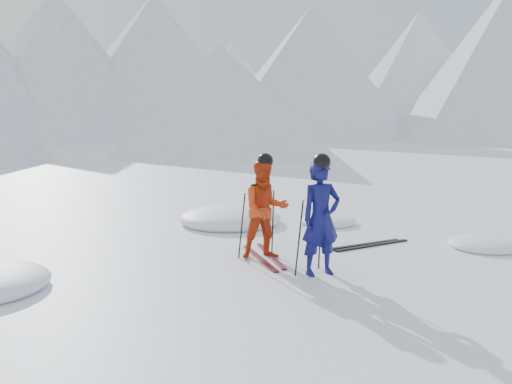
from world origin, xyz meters
TOP-DOWN VIEW (x-y plane):
  - ground at (0.00, 0.00)m, footprint 160.00×160.00m
  - mountain_range at (5.71, 35.31)m, footprint 106.15×62.94m
  - skier_blue at (-1.30, -0.95)m, footprint 0.72×0.57m
  - skier_red at (-1.33, 0.30)m, footprint 0.99×0.90m
  - pole_blue_left at (-1.60, -0.80)m, footprint 0.12×0.08m
  - pole_blue_right at (-1.05, -0.70)m, footprint 0.12×0.07m
  - pole_red_left at (-1.63, 0.55)m, footprint 0.11×0.09m
  - pole_red_right at (-1.03, 0.45)m, footprint 0.11×0.08m
  - ski_worn_left at (-1.45, 0.30)m, footprint 0.73×1.61m
  - ski_worn_right at (-1.21, 0.30)m, footprint 0.83×1.56m
  - ski_loose_a at (0.62, -0.17)m, footprint 1.69×0.42m
  - ski_loose_b at (0.72, -0.32)m, footprint 1.69×0.36m
  - snow_lumps at (-1.43, 2.03)m, footprint 9.24×6.45m

SIDE VIEW (x-z plane):
  - ground at x=0.00m, z-range 0.00..0.00m
  - snow_lumps at x=-1.43m, z-range -0.25..0.25m
  - ski_worn_left at x=-1.45m, z-range 0.00..0.03m
  - ski_worn_right at x=-1.21m, z-range 0.00..0.03m
  - ski_loose_a at x=0.62m, z-range 0.00..0.03m
  - ski_loose_b at x=0.72m, z-range 0.00..0.03m
  - pole_red_left at x=-1.63m, z-range 0.00..1.10m
  - pole_red_right at x=-1.03m, z-range 0.00..1.10m
  - pole_blue_left at x=-1.60m, z-range 0.00..1.14m
  - pole_blue_right at x=-1.05m, z-range 0.00..1.14m
  - skier_red at x=-1.33m, z-range 0.00..1.65m
  - skier_blue at x=-1.30m, z-range 0.00..1.72m
  - mountain_range at x=5.71m, z-range -1.04..14.49m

